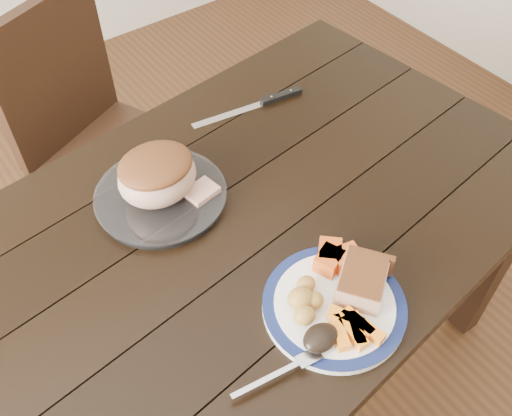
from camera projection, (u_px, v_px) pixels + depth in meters
ground at (232, 383)px, 1.79m from camera, size 4.00×4.00×0.00m
dining_table at (223, 260)px, 1.30m from camera, size 1.69×1.08×0.75m
chair_far at (95, 133)px, 1.79m from camera, size 0.56×0.56×0.93m
dinner_plate at (334, 306)px, 1.10m from camera, size 0.28×0.28×0.02m
plate_rim at (334, 304)px, 1.10m from camera, size 0.28×0.28×0.02m
serving_platter at (161, 197)px, 1.29m from camera, size 0.29×0.29×0.02m
pork_slice at (362, 281)px, 1.10m from camera, size 0.14×0.13×0.05m
roasted_potatoes at (305, 300)px, 1.07m from camera, size 0.09×0.09×0.04m
carrot_batons at (353, 328)px, 1.05m from camera, size 0.09×0.11×0.02m
pumpkin_wedges at (335, 257)px, 1.14m from camera, size 0.10×0.09×0.04m
dark_mushroom at (321, 338)px, 1.03m from camera, size 0.07×0.05×0.03m
fork at (284, 371)px, 1.00m from camera, size 0.18×0.04×0.00m
roast_joint at (157, 177)px, 1.24m from camera, size 0.18×0.15×0.12m
cut_slice at (202, 192)px, 1.28m from camera, size 0.08×0.07×0.02m
carving_knife at (268, 101)px, 1.53m from camera, size 0.32×0.07×0.01m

